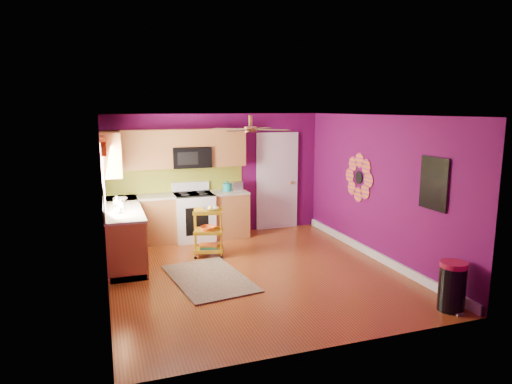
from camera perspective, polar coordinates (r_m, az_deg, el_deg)
name	(u,v)px	position (r m, az deg, el deg)	size (l,w,h in m)	color
ground	(255,272)	(7.47, -0.17, -9.98)	(5.00, 5.00, 0.00)	maroon
room_envelope	(256,172)	(7.08, 0.03, 2.53)	(4.54, 5.04, 2.52)	#5F0A4F
lower_cabinets	(156,226)	(8.77, -12.43, -4.16)	(2.81, 2.31, 0.94)	brown
electric_range	(194,216)	(9.22, -7.78, -2.99)	(0.76, 0.66, 1.13)	white
upper_cabinetry	(156,151)	(8.90, -12.38, 4.99)	(2.80, 2.30, 1.26)	brown
left_window	(103,163)	(7.73, -18.59, 3.43)	(0.08, 1.35, 1.08)	white
panel_door	(277,182)	(9.91, 2.64, 1.24)	(0.95, 0.11, 2.15)	white
right_wall_art	(389,180)	(7.81, 16.34, 1.45)	(0.04, 2.74, 1.04)	black
ceiling_fan	(250,129)	(7.20, -0.69, 7.92)	(1.01, 1.01, 0.26)	#BF8C3F
shag_rug	(209,278)	(7.22, -5.91, -10.67)	(1.05, 1.71, 0.02)	black
rolling_cart	(209,230)	(8.15, -5.94, -4.80)	(0.59, 0.49, 0.92)	gold
trash_can	(452,286)	(6.56, 23.31, -10.78)	(0.37, 0.39, 0.66)	black
teal_kettle	(227,187)	(9.31, -3.63, 0.62)	(0.18, 0.18, 0.21)	teal
toaster	(237,186)	(9.40, -2.39, 0.76)	(0.22, 0.15, 0.18)	beige
soap_bottle_a	(121,205)	(7.91, -16.56, -1.52)	(0.08, 0.08, 0.18)	#EA3F72
soap_bottle_b	(117,201)	(8.20, -17.00, -1.09)	(0.14, 0.14, 0.18)	white
counter_dish	(120,200)	(8.65, -16.61, -0.91)	(0.26, 0.26, 0.06)	white
counter_cup	(118,210)	(7.66, -16.86, -2.20)	(0.13, 0.13, 0.10)	white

